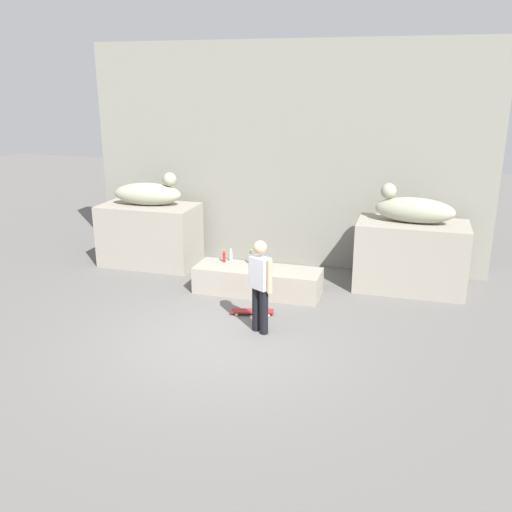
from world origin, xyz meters
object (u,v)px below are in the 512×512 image
object	(u,v)px
skater	(260,283)
bottle_clear	(231,256)
skateboard	(253,311)
bottle_green	(251,258)
statue_reclining_left	(149,193)
statue_reclining_right	(413,209)
bottle_red	(224,257)

from	to	relation	value
skater	bottle_clear	distance (m)	2.44
skater	skateboard	size ratio (longest dim) A/B	2.03
skateboard	bottle_clear	size ratio (longest dim) A/B	3.01
bottle_clear	bottle_green	xyz separation A→B (m)	(0.47, -0.09, 0.02)
statue_reclining_left	bottle_clear	xyz separation A→B (m)	(2.28, -0.85, -1.07)
statue_reclining_left	bottle_green	xyz separation A→B (m)	(2.75, -0.94, -1.04)
skateboard	bottle_green	xyz separation A→B (m)	(-0.43, 1.31, 0.62)
statue_reclining_left	statue_reclining_right	world-z (taller)	same
statue_reclining_right	bottle_green	distance (m)	3.47
skateboard	bottle_red	xyz separation A→B (m)	(-1.01, 1.28, 0.59)
bottle_green	bottle_red	size ratio (longest dim) A/B	1.17
statue_reclining_left	skateboard	world-z (taller)	statue_reclining_left
bottle_clear	skater	bearing A→B (deg)	-59.30
statue_reclining_left	skater	size ratio (longest dim) A/B	0.99
statue_reclining_left	skater	xyz separation A→B (m)	(3.52, -2.94, -0.80)
bottle_clear	statue_reclining_right	bearing A→B (deg)	13.13
skateboard	bottle_clear	world-z (taller)	bottle_clear
statue_reclining_right	statue_reclining_left	bearing A→B (deg)	6.64
statue_reclining_left	skateboard	size ratio (longest dim) A/B	2.01
skater	bottle_green	world-z (taller)	skater
statue_reclining_left	skater	distance (m)	4.65
statue_reclining_left	bottle_red	xyz separation A→B (m)	(2.17, -0.97, -1.07)
skateboard	bottle_clear	distance (m)	1.77
skater	bottle_red	bearing A→B (deg)	153.92
skateboard	skater	bearing A→B (deg)	-77.85
statue_reclining_left	skateboard	bearing A→B (deg)	-42.24
statue_reclining_right	skateboard	bearing A→B (deg)	45.97
skateboard	bottle_green	world-z (taller)	bottle_green
bottle_clear	bottle_red	size ratio (longest dim) A/B	1.00
bottle_clear	bottle_green	world-z (taller)	bottle_green
statue_reclining_right	skater	size ratio (longest dim) A/B	0.99
bottle_green	bottle_red	xyz separation A→B (m)	(-0.58, -0.03, -0.02)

